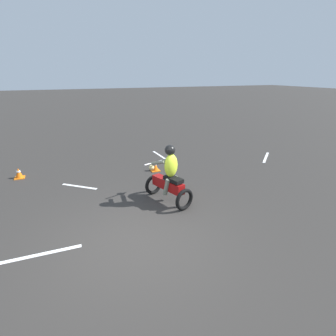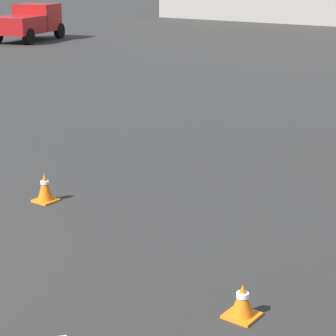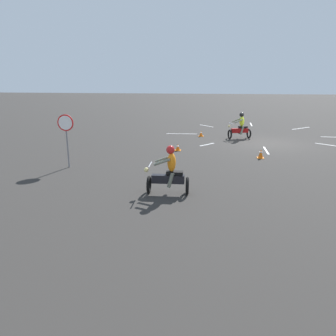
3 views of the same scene
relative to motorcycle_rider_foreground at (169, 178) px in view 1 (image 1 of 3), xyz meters
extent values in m
plane|color=#2D2B28|center=(-1.46, 1.38, -0.73)|extent=(120.00, 120.00, 0.00)
torus|color=black|center=(0.65, 0.22, -0.43)|extent=(0.28, 0.60, 0.60)
torus|color=black|center=(-0.58, -0.19, -0.43)|extent=(0.28, 0.60, 0.60)
cube|color=maroon|center=(0.03, 0.01, -0.21)|extent=(1.12, 0.58, 0.28)
cube|color=black|center=(-0.18, -0.06, 0.01)|extent=(0.61, 0.42, 0.10)
cylinder|color=silver|center=(0.60, 0.20, 0.27)|extent=(0.26, 0.68, 0.04)
sphere|color=#F2E08C|center=(0.73, 0.24, 0.09)|extent=(0.20, 0.20, 0.16)
ellipsoid|color=#D8F233|center=(-0.08, -0.03, 0.37)|extent=(0.39, 0.47, 0.64)
cylinder|color=slate|center=(0.27, -0.12, 0.42)|extent=(0.55, 0.26, 0.27)
cylinder|color=slate|center=(0.14, 0.26, 0.42)|extent=(0.55, 0.26, 0.27)
cylinder|color=slate|center=(-0.02, -0.15, -0.21)|extent=(0.27, 0.19, 0.51)
cylinder|color=slate|center=(-0.11, 0.11, -0.21)|extent=(0.27, 0.19, 0.51)
sphere|color=black|center=(-0.04, -0.01, 0.79)|extent=(0.35, 0.35, 0.28)
cube|color=orange|center=(2.49, -0.49, -0.71)|extent=(0.32, 0.32, 0.03)
cone|color=orange|center=(2.49, -0.49, -0.52)|extent=(0.24, 0.24, 0.35)
cylinder|color=white|center=(2.49, -0.49, -0.47)|extent=(0.13, 0.13, 0.05)
cube|color=orange|center=(3.60, 4.07, -0.71)|extent=(0.32, 0.32, 0.03)
cone|color=orange|center=(3.60, 4.07, -0.53)|extent=(0.24, 0.24, 0.33)
cylinder|color=white|center=(3.60, 4.07, -0.48)|extent=(0.13, 0.13, 0.05)
cube|color=silver|center=(3.85, -1.36, -0.72)|extent=(2.11, 0.22, 0.01)
cube|color=silver|center=(2.06, 2.23, -0.72)|extent=(0.89, 1.03, 0.01)
cube|color=silver|center=(-1.11, 3.44, -0.72)|extent=(0.14, 1.93, 0.01)
cube|color=silver|center=(2.18, -5.44, -0.72)|extent=(1.14, 1.25, 0.01)
camera|label=1|loc=(-6.09, 2.57, 2.69)|focal=28.00mm
camera|label=2|loc=(6.55, -1.12, 2.66)|focal=70.00mm
camera|label=3|loc=(1.99, 21.17, 3.09)|focal=35.00mm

